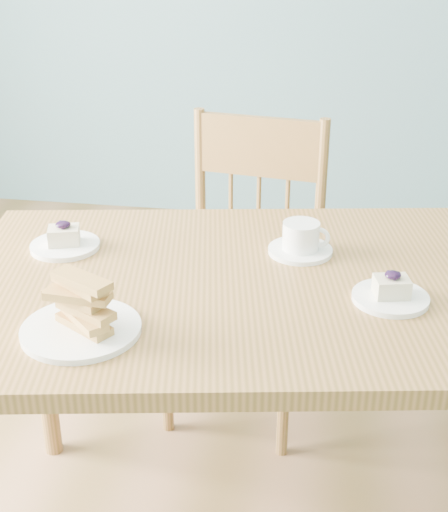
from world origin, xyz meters
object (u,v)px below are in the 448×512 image
object	(u,v)px
cheesecake_plate_far	(65,241)
coffee_cup	(301,240)
biscotti_plate	(80,314)
dining_chair	(245,272)
dining_table	(286,309)
cheesecake_plate_near	(391,293)

from	to	relation	value
cheesecake_plate_far	coffee_cup	xyz separation A→B (m)	(0.58, 0.07, 0.02)
coffee_cup	biscotti_plate	bearing A→B (deg)	-128.66
dining_chair	biscotti_plate	xyz separation A→B (m)	(-0.21, -0.89, 0.34)
dining_table	biscotti_plate	distance (m)	0.50
dining_table	coffee_cup	size ratio (longest dim) A/B	10.30
dining_chair	cheesecake_plate_far	world-z (taller)	dining_chair
cheesecake_plate_near	coffee_cup	xyz separation A→B (m)	(-0.20, 0.21, 0.02)
cheesecake_plate_far	coffee_cup	distance (m)	0.58
cheesecake_plate_near	biscotti_plate	xyz separation A→B (m)	(-0.61, -0.23, 0.02)
dining_table	cheesecake_plate_near	size ratio (longest dim) A/B	9.87
dining_table	coffee_cup	distance (m)	0.18
coffee_cup	cheesecake_plate_far	bearing A→B (deg)	-169.34
dining_table	cheesecake_plate_far	xyz separation A→B (m)	(-0.56, 0.08, 0.10)
dining_chair	cheesecake_plate_near	distance (m)	0.83
coffee_cup	dining_chair	bearing A→B (deg)	117.13
dining_table	dining_chair	world-z (taller)	dining_chair
dining_chair	coffee_cup	bearing A→B (deg)	-58.17
dining_table	cheesecake_plate_near	xyz separation A→B (m)	(0.22, -0.07, 0.10)
dining_chair	coffee_cup	xyz separation A→B (m)	(0.19, -0.45, 0.33)
cheesecake_plate_far	biscotti_plate	distance (m)	0.41
dining_table	cheesecake_plate_near	bearing A→B (deg)	-26.46
dining_chair	biscotti_plate	size ratio (longest dim) A/B	4.15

